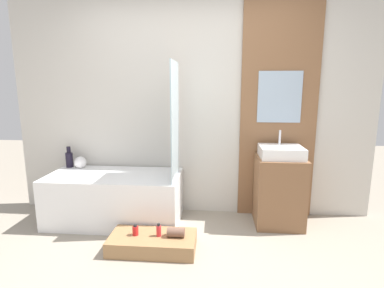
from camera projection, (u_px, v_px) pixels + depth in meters
name	position (u px, v px, depth m)	size (l,w,h in m)	color
wall_tiled_back	(190.00, 105.00, 3.49)	(4.20, 0.06, 2.60)	beige
wall_wood_accent	(279.00, 105.00, 3.36)	(0.85, 0.04, 2.60)	brown
bathtub	(115.00, 198.00, 3.37)	(1.46, 0.69, 0.55)	white
glass_shower_screen	(175.00, 121.00, 3.07)	(0.01, 0.52, 1.21)	silver
wooden_step_bench	(153.00, 243.00, 2.80)	(0.80, 0.40, 0.14)	#997047
vanity_cabinet	(279.00, 191.00, 3.28)	(0.51, 0.48, 0.76)	brown
sink	(281.00, 152.00, 3.20)	(0.45, 0.39, 0.28)	white
vase_tall_dark	(69.00, 159.00, 3.60)	(0.08, 0.08, 0.25)	black
vase_round_light	(80.00, 162.00, 3.57)	(0.14, 0.14, 0.14)	white
bottle_soap_primary	(135.00, 230.00, 2.79)	(0.06, 0.06, 0.10)	red
bottle_soap_secondary	(159.00, 230.00, 2.77)	(0.04, 0.04, 0.12)	red
towel_roll	(176.00, 232.00, 2.76)	(0.09, 0.09, 0.16)	brown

